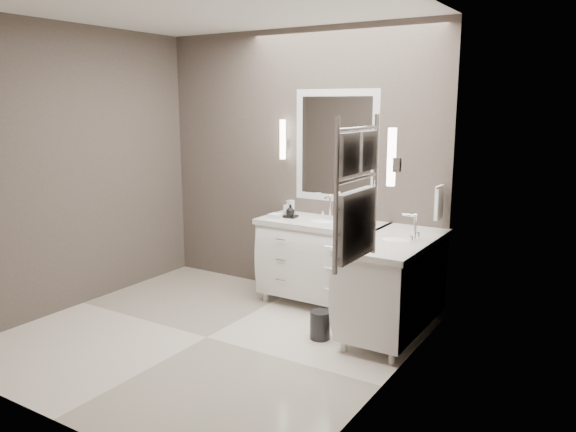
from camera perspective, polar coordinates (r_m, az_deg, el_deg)
The scene contains 21 objects.
floor at distance 4.96m, azimuth -8.25°, elevation -12.15°, with size 3.20×3.00×0.01m, color silver.
ceiling at distance 4.61m, azimuth -9.27°, elevation 20.49°, with size 3.20×3.00×0.01m, color white.
wall_back at distance 5.81m, azimuth 0.97°, elevation 5.32°, with size 3.20×0.01×2.70m, color #4A413B.
wall_front at distance 3.60m, azimuth -24.45°, elevation 0.49°, with size 3.20×0.01×2.70m, color #4A413B.
wall_left at distance 5.76m, azimuth -21.03°, elevation 4.51°, with size 0.01×3.00×2.70m, color #4A413B.
wall_right at distance 3.76m, azimuth 10.24°, elevation 1.78°, with size 0.01×3.00×2.70m, color #4A413B.
vanity_back at distance 5.51m, azimuth 3.47°, elevation -4.20°, with size 1.24×0.59×0.97m.
vanity_right at distance 4.88m, azimuth 10.75°, elevation -6.47°, with size 0.59×1.24×0.97m.
mirror_back at distance 5.56m, azimuth 4.90°, elevation 7.08°, with size 0.90×0.02×1.10m.
mirror_right at distance 4.49m, azimuth 13.94°, elevation 5.75°, with size 0.02×0.90×1.10m.
sconce_back at distance 5.79m, azimuth -0.55°, elevation 7.71°, with size 0.06×0.06×0.40m.
sconce_right at distance 3.96m, azimuth 10.47°, elevation 5.80°, with size 0.06×0.06×0.40m.
towel_bar_corner at distance 5.09m, azimuth 15.10°, elevation 1.40°, with size 0.03×0.22×0.30m.
towel_ladder at distance 3.41m, azimuth 6.92°, elevation 1.62°, with size 0.06×0.58×0.90m.
waste_bin at distance 4.85m, azimuth 3.27°, elevation -11.00°, with size 0.17×0.17×0.24m, color black.
amenity_tray_back at distance 5.58m, azimuth 0.14°, elevation -0.01°, with size 0.15×0.11×0.02m, color black.
amenity_tray_right at distance 4.45m, azimuth 7.68°, elevation -3.05°, with size 0.13×0.17×0.03m, color black.
water_bottle at distance 5.56m, azimuth 0.36°, elevation 0.74°, with size 0.06×0.06×0.17m, color silver.
soap_bottle_a at distance 5.60m, azimuth -0.02°, elevation 0.88°, with size 0.06×0.06×0.14m, color white.
soap_bottle_b at distance 5.53m, azimuth 0.24°, elevation 0.60°, with size 0.09×0.09×0.11m, color black.
soap_bottle_c at distance 4.43m, azimuth 7.71°, elevation -1.83°, with size 0.07×0.07×0.17m, color white.
Camera 1 is at (2.96, -3.45, 1.97)m, focal length 35.00 mm.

